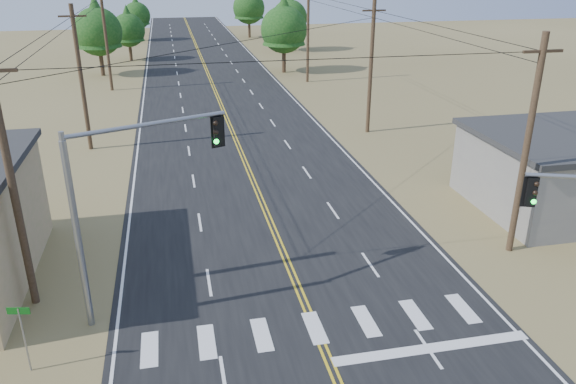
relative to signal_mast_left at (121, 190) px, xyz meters
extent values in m
cube|color=black|center=(6.56, 19.39, -5.05)|extent=(15.00, 200.00, 0.02)
cylinder|color=#4C3826|center=(-3.94, 1.39, -0.06)|extent=(0.30, 0.30, 10.00)
cylinder|color=#4C3826|center=(-3.94, 21.39, -0.06)|extent=(0.30, 0.30, 10.00)
cube|color=#4C3826|center=(-3.94, 21.39, 4.14)|extent=(1.80, 0.12, 0.12)
cylinder|color=#4C3826|center=(-3.94, 41.39, -0.06)|extent=(0.30, 0.30, 10.00)
cylinder|color=#4C3826|center=(17.06, 1.39, -0.06)|extent=(0.30, 0.30, 10.00)
cube|color=#4C3826|center=(17.06, 1.39, 4.14)|extent=(1.80, 0.12, 0.12)
cylinder|color=#4C3826|center=(17.06, 21.39, -0.06)|extent=(0.30, 0.30, 10.00)
cube|color=#4C3826|center=(17.06, 21.39, 4.14)|extent=(1.80, 0.12, 0.12)
cylinder|color=#4C3826|center=(17.06, 41.39, -0.06)|extent=(0.30, 0.30, 10.00)
cylinder|color=gray|center=(-1.60, -0.61, -1.46)|extent=(0.25, 0.25, 7.20)
cylinder|color=gray|center=(-1.60, -0.61, 2.14)|extent=(0.19, 0.19, 0.62)
cylinder|color=gray|center=(1.16, 0.45, 2.24)|extent=(5.57, 2.28, 0.16)
cube|color=black|center=(3.63, 1.40, 1.57)|extent=(0.45, 0.42, 1.13)
sphere|color=black|center=(3.56, 1.23, 1.93)|extent=(0.21, 0.21, 0.21)
sphere|color=black|center=(3.56, 1.23, 1.57)|extent=(0.21, 0.21, 0.21)
sphere|color=#0CE533|center=(3.56, 1.23, 1.21)|extent=(0.21, 0.21, 0.21)
cube|color=black|center=(13.28, -4.42, 0.61)|extent=(0.38, 0.35, 0.97)
sphere|color=black|center=(13.34, -4.57, 0.92)|extent=(0.18, 0.18, 0.18)
sphere|color=black|center=(13.34, -4.57, 0.61)|extent=(0.18, 0.18, 0.18)
sphere|color=#0CE533|center=(13.34, -4.57, 0.31)|extent=(0.18, 0.18, 0.18)
cylinder|color=gray|center=(-3.29, -2.88, -3.84)|extent=(0.06, 0.06, 2.45)
cube|color=#0C5814|center=(-3.29, -2.88, -2.71)|extent=(0.73, 0.17, 0.25)
cylinder|color=#3F2D1E|center=(-5.58, 49.93, -3.43)|extent=(0.46, 0.46, 3.26)
cone|color=#124012|center=(-5.58, 49.93, 1.10)|extent=(5.08, 5.08, 5.80)
sphere|color=#124012|center=(-5.58, 49.93, -0.08)|extent=(5.44, 5.44, 5.44)
cylinder|color=#3F2D1E|center=(-2.81, 59.99, -3.76)|extent=(0.41, 0.41, 2.60)
cone|color=#124012|center=(-2.81, 59.99, -0.15)|extent=(4.04, 4.04, 4.62)
sphere|color=#124012|center=(-2.81, 59.99, -1.09)|extent=(4.33, 4.33, 4.33)
cylinder|color=#3F2D1E|center=(-2.44, 80.14, -3.75)|extent=(0.41, 0.41, 2.63)
cone|color=#124012|center=(-2.44, 80.14, -0.09)|extent=(4.10, 4.10, 4.68)
sphere|color=#124012|center=(-2.44, 80.14, -1.04)|extent=(4.39, 4.39, 4.39)
cylinder|color=#3F2D1E|center=(15.64, 47.47, -3.43)|extent=(0.47, 0.47, 3.27)
cone|color=#124012|center=(15.64, 47.47, 1.11)|extent=(5.08, 5.08, 5.81)
sphere|color=#124012|center=(15.64, 47.47, -0.07)|extent=(5.45, 5.45, 5.45)
cylinder|color=#3F2D1E|center=(19.86, 64.01, -3.52)|extent=(0.47, 0.47, 3.09)
cone|color=#124012|center=(19.86, 64.01, 0.78)|extent=(4.81, 4.81, 5.50)
sphere|color=#124012|center=(19.86, 64.01, -0.34)|extent=(5.16, 5.16, 5.16)
cylinder|color=#3F2D1E|center=(16.25, 80.37, -3.44)|extent=(0.44, 0.44, 3.24)
cone|color=#124012|center=(16.25, 80.37, 1.06)|extent=(5.04, 5.04, 5.76)
sphere|color=#124012|center=(16.25, 80.37, -0.11)|extent=(5.40, 5.40, 5.40)
camera|label=1|loc=(2.00, -19.33, 7.64)|focal=35.00mm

